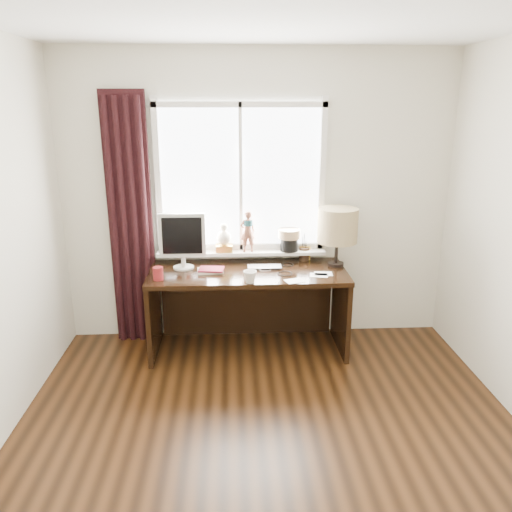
{
  "coord_description": "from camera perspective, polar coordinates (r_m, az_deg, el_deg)",
  "views": [
    {
      "loc": [
        -0.23,
        -2.44,
        2.14
      ],
      "look_at": [
        -0.05,
        1.25,
        1.0
      ],
      "focal_mm": 35.0,
      "sensor_mm": 36.0,
      "label": 1
    }
  ],
  "objects": [
    {
      "name": "floor",
      "position": [
        3.26,
        2.16,
        -23.96
      ],
      "size": [
        3.5,
        4.0,
        0.0
      ],
      "primitive_type": "cube",
      "color": "#3E220E",
      "rests_on": "ground"
    },
    {
      "name": "wall_back",
      "position": [
        4.53,
        0.16,
        6.45
      ],
      "size": [
        3.5,
        0.0,
        2.6
      ],
      "primitive_type": "cube",
      "rotation": [
        1.57,
        0.0,
        0.0
      ],
      "color": "beige",
      "rests_on": "ground"
    },
    {
      "name": "laptop",
      "position": [
        4.36,
        1.02,
        -1.28
      ],
      "size": [
        0.3,
        0.19,
        0.02
      ],
      "primitive_type": "imported",
      "rotation": [
        0.0,
        0.0,
        -0.01
      ],
      "color": "silver",
      "rests_on": "desk"
    },
    {
      "name": "mug",
      "position": [
        4.01,
        -0.68,
        -2.35
      ],
      "size": [
        0.13,
        0.13,
        0.11
      ],
      "primitive_type": "imported",
      "rotation": [
        0.0,
        0.0,
        0.33
      ],
      "color": "white",
      "rests_on": "desk"
    },
    {
      "name": "red_cup",
      "position": [
        4.15,
        -11.12,
        -1.97
      ],
      "size": [
        0.08,
        0.08,
        0.11
      ],
      "primitive_type": "cylinder",
      "color": "maroon",
      "rests_on": "desk"
    },
    {
      "name": "window",
      "position": [
        4.47,
        -1.82,
        6.35
      ],
      "size": [
        1.52,
        0.22,
        1.4
      ],
      "color": "white",
      "rests_on": "ground"
    },
    {
      "name": "curtain",
      "position": [
        4.56,
        -14.17,
        3.62
      ],
      "size": [
        0.38,
        0.09,
        2.25
      ],
      "color": "black",
      "rests_on": "floor"
    },
    {
      "name": "desk",
      "position": [
        4.48,
        -0.95,
        -4.25
      ],
      "size": [
        1.7,
        0.7,
        0.75
      ],
      "color": "black",
      "rests_on": "floor"
    },
    {
      "name": "monitor",
      "position": [
        4.34,
        -8.42,
        2.09
      ],
      "size": [
        0.4,
        0.18,
        0.49
      ],
      "color": "beige",
      "rests_on": "desk"
    },
    {
      "name": "notebook_stack",
      "position": [
        4.29,
        -5.2,
        -1.61
      ],
      "size": [
        0.24,
        0.18,
        0.03
      ],
      "color": "beige",
      "rests_on": "desk"
    },
    {
      "name": "brush_holder",
      "position": [
        4.6,
        5.52,
        0.25
      ],
      "size": [
        0.09,
        0.09,
        0.25
      ],
      "color": "black",
      "rests_on": "desk"
    },
    {
      "name": "icon_frame",
      "position": [
        4.6,
        5.61,
        0.32
      ],
      "size": [
        0.1,
        0.02,
        0.13
      ],
      "color": "gold",
      "rests_on": "desk"
    },
    {
      "name": "table_lamp",
      "position": [
        4.4,
        9.31,
        3.4
      ],
      "size": [
        0.35,
        0.35,
        0.52
      ],
      "color": "black",
      "rests_on": "desk"
    },
    {
      "name": "loose_papers",
      "position": [
        4.19,
        6.47,
        -2.35
      ],
      "size": [
        0.43,
        0.3,
        0.0
      ],
      "color": "white",
      "rests_on": "desk"
    },
    {
      "name": "desk_cables",
      "position": [
        4.34,
        2.86,
        -1.52
      ],
      "size": [
        0.34,
        0.38,
        0.01
      ],
      "color": "black",
      "rests_on": "desk"
    }
  ]
}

